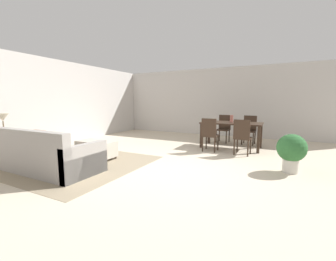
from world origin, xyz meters
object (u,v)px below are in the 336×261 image
ottoman_table (96,149)px  table_lamp (3,118)px  couch (45,156)px  side_table (5,142)px  dining_table (231,125)px  dining_chair_far_left (224,127)px  potted_plant (291,150)px  dining_chair_near_right (242,135)px  dining_chair_far_right (249,128)px  vase_centerpiece (232,119)px  dining_chair_near_left (210,133)px

ottoman_table → table_lamp: size_ratio=1.83×
couch → ottoman_table: 1.18m
couch → ottoman_table: couch is taller
table_lamp → side_table: bearing=26.6°
dining_table → dining_chair_far_left: (-0.41, 0.83, -0.15)m
couch → potted_plant: couch is taller
ottoman_table → dining_chair_far_left: dining_chair_far_left is taller
ottoman_table → dining_chair_near_right: (3.08, 1.95, 0.28)m
dining_table → dining_chair_far_left: bearing=116.3°
ottoman_table → dining_chair_far_right: bearing=49.7°
ottoman_table → side_table: 2.03m
dining_chair_far_right → potted_plant: (1.09, -2.70, -0.07)m
vase_centerpiece → potted_plant: (1.51, -1.89, -0.42)m
dining_chair_near_left → table_lamp: bearing=-141.3°
vase_centerpiece → potted_plant: vase_centerpiece is taller
dining_chair_near_left → dining_chair_far_right: (0.83, 1.64, 0.00)m
ottoman_table → vase_centerpiece: vase_centerpiece is taller
couch → dining_chair_far_right: dining_chair_far_right is taller
dining_table → dining_chair_far_right: dining_chair_far_right is taller
dining_chair_near_right → dining_chair_far_left: bearing=117.1°
potted_plant → dining_chair_far_right: bearing=112.0°
couch → side_table: size_ratio=3.88×
couch → side_table: bearing=179.4°
dining_chair_near_left → dining_chair_far_right: 1.84m
dining_chair_near_right → vase_centerpiece: vase_centerpiece is taller
table_lamp → dining_table: 5.83m
ottoman_table → dining_chair_far_left: bearing=58.1°
dining_table → vase_centerpiece: 0.20m
table_lamp → potted_plant: table_lamp is taller
couch → dining_table: size_ratio=1.33×
couch → dining_chair_far_right: 5.79m
table_lamp → dining_table: table_lamp is taller
couch → vase_centerpiece: vase_centerpiece is taller
vase_centerpiece → potted_plant: size_ratio=0.28×
couch → dining_chair_near_right: (3.31, 3.10, 0.23)m
dining_chair_far_left → potted_plant: bearing=-54.5°
dining_chair_far_right → vase_centerpiece: vase_centerpiece is taller
ottoman_table → vase_centerpiece: 3.90m
side_table → dining_chair_far_left: 6.14m
table_lamp → dining_table: bearing=42.1°
ottoman_table → vase_centerpiece: bearing=46.8°
table_lamp → dining_chair_near_left: (3.89, 3.11, -0.48)m
dining_chair_near_left → dining_chair_far_right: bearing=63.0°
dining_table → dining_chair_far_right: 0.95m
couch → table_lamp: (-1.43, 0.01, 0.71)m
dining_chair_far_right → dining_chair_near_left: bearing=-117.0°
dining_chair_far_right → vase_centerpiece: (-0.42, -0.81, 0.35)m
side_table → dining_table: bearing=42.1°
table_lamp → potted_plant: bearing=19.5°
ottoman_table → potted_plant: (4.15, 0.91, 0.20)m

